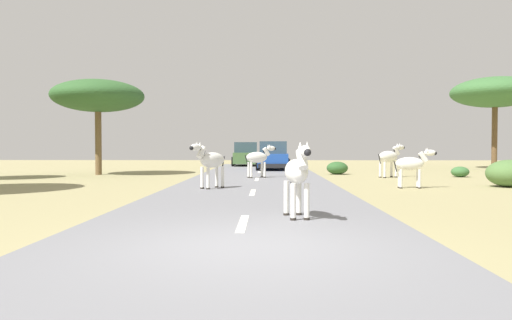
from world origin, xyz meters
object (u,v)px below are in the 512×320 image
object	(u,v)px
zebra_4	(390,157)
car_1	(273,157)
zebra_0	(297,173)
zebra_3	(211,161)
bush_1	(460,172)
tree_3	(98,96)
bush_0	(337,168)
tree_4	(495,93)
car_0	(246,155)
bush_2	(510,173)
zebra_2	(258,158)
zebra_1	(412,164)

from	to	relation	value
zebra_4	car_1	world-z (taller)	car_1
zebra_0	zebra_3	xyz separation A→B (m)	(-2.52, 6.69, 0.04)
zebra_3	bush_1	world-z (taller)	zebra_3
zebra_3	car_1	world-z (taller)	car_1
tree_3	bush_0	distance (m)	13.07
zebra_3	tree_4	distance (m)	22.96
zebra_3	bush_0	bearing A→B (deg)	-84.22
zebra_3	bush_1	distance (m)	13.35
zebra_4	car_0	distance (m)	14.92
zebra_4	bush_1	size ratio (longest dim) A/B	1.93
zebra_4	bush_0	bearing A→B (deg)	-172.85
zebra_0	bush_2	world-z (taller)	zebra_0
zebra_0	zebra_4	bearing A→B (deg)	-120.31
zebra_2	tree_4	bearing A→B (deg)	93.26
zebra_0	car_0	world-z (taller)	car_0
zebra_1	bush_0	size ratio (longest dim) A/B	1.35
zebra_0	zebra_3	world-z (taller)	zebra_3
tree_4	bush_0	bearing A→B (deg)	-151.39
bush_2	bush_0	bearing A→B (deg)	123.01
bush_2	bush_1	bearing A→B (deg)	85.15
zebra_1	car_0	xyz separation A→B (m)	(-6.73, 18.82, -0.00)
tree_3	car_1	bearing A→B (deg)	28.75
zebra_1	bush_0	bearing A→B (deg)	-168.28
zebra_3	car_1	distance (m)	13.87
zebra_2	car_1	xyz separation A→B (m)	(0.78, 7.93, -0.11)
bush_1	bush_2	bearing A→B (deg)	-94.85
zebra_4	car_0	size ratio (longest dim) A/B	0.37
car_0	car_1	distance (m)	6.34
bush_0	zebra_3	bearing A→B (deg)	-121.08
zebra_1	bush_0	world-z (taller)	zebra_1
zebra_1	bush_2	xyz separation A→B (m)	(3.71, 0.58, -0.35)
car_1	bush_1	xyz separation A→B (m)	(8.93, -6.48, -0.59)
tree_3	zebra_1	bearing A→B (deg)	-29.19
zebra_2	car_0	xyz separation A→B (m)	(-1.22, 13.95, -0.11)
zebra_3	zebra_2	bearing A→B (deg)	-67.88
zebra_1	tree_3	bearing A→B (deg)	-116.91
tree_3	bush_0	xyz separation A→B (m)	(12.50, 0.68, -3.74)
zebra_4	bush_0	xyz separation A→B (m)	(-2.11, 2.57, -0.64)
car_0	tree_4	world-z (taller)	tree_4
tree_4	car_0	bearing A→B (deg)	165.04
zebra_3	zebra_1	bearing A→B (deg)	-136.02
zebra_3	zebra_4	distance (m)	10.27
zebra_2	tree_3	xyz separation A→B (m)	(-8.39, 2.90, 3.12)
bush_1	zebra_3	bearing A→B (deg)	-147.32
car_0	bush_1	bearing A→B (deg)	-51.17
car_1	bush_1	world-z (taller)	car_1
car_1	bush_1	bearing A→B (deg)	145.48
zebra_2	bush_1	bearing A→B (deg)	69.38
zebra_4	car_1	distance (m)	8.80
zebra_1	zebra_4	world-z (taller)	zebra_4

